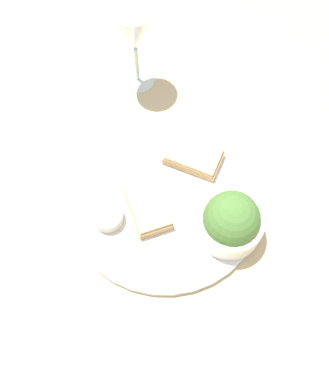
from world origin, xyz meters
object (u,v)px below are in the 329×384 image
(sauce_ramekin, at_px, (108,216))
(cheese_toast_near, at_px, (148,207))
(salad_bowl, at_px, (231,221))
(cheese_toast_far, at_px, (194,156))
(wine_glass, at_px, (134,32))

(sauce_ramekin, distance_m, cheese_toast_near, 0.07)
(sauce_ramekin, bearing_deg, cheese_toast_near, -125.44)
(salad_bowl, distance_m, cheese_toast_far, 0.15)
(salad_bowl, relative_size, cheese_toast_far, 0.99)
(salad_bowl, bearing_deg, cheese_toast_near, 25.51)
(salad_bowl, relative_size, sauce_ramekin, 2.09)
(salad_bowl, bearing_deg, wine_glass, -23.34)
(salad_bowl, xyz_separation_m, sauce_ramekin, (0.17, 0.12, -0.02))
(salad_bowl, height_order, wine_glass, wine_glass)
(cheese_toast_far, relative_size, wine_glass, 0.60)
(sauce_ramekin, relative_size, cheese_toast_far, 0.47)
(cheese_toast_near, bearing_deg, cheese_toast_far, -88.77)
(cheese_toast_near, bearing_deg, sauce_ramekin, 54.56)
(salad_bowl, distance_m, sauce_ramekin, 0.21)
(salad_bowl, xyz_separation_m, cheese_toast_far, (0.13, -0.07, -0.02))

